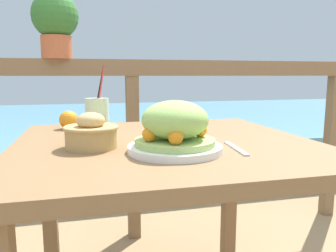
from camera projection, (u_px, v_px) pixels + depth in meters
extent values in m
cube|color=olive|center=(165.00, 146.00, 1.11)|extent=(0.98, 0.94, 0.04)
cube|color=olive|center=(50.00, 215.00, 1.46)|extent=(0.06, 0.06, 0.72)
cube|color=olive|center=(229.00, 198.00, 1.66)|extent=(0.06, 0.06, 0.72)
cube|color=brown|center=(132.00, 68.00, 1.85)|extent=(2.80, 0.08, 0.09)
cube|color=brown|center=(133.00, 159.00, 1.93)|extent=(0.07, 0.07, 0.97)
cube|color=brown|center=(330.00, 147.00, 2.25)|extent=(0.07, 0.07, 0.97)
cube|color=#568EA8|center=(108.00, 132.00, 4.37)|extent=(12.00, 4.00, 0.44)
cylinder|color=white|center=(175.00, 148.00, 0.94)|extent=(0.27, 0.27, 0.02)
cylinder|color=#A8C66B|center=(175.00, 142.00, 0.93)|extent=(0.23, 0.23, 0.02)
ellipsoid|color=#9EC660|center=(175.00, 120.00, 0.93)|extent=(0.19, 0.19, 0.11)
sphere|color=orange|center=(200.00, 130.00, 0.96)|extent=(0.04, 0.04, 0.04)
sphere|color=orange|center=(162.00, 128.00, 1.00)|extent=(0.04, 0.04, 0.04)
sphere|color=orange|center=(149.00, 134.00, 0.89)|extent=(0.04, 0.04, 0.04)
sphere|color=orange|center=(176.00, 137.00, 0.85)|extent=(0.04, 0.04, 0.04)
cylinder|color=beige|center=(97.00, 119.00, 1.13)|extent=(0.08, 0.08, 0.14)
cylinder|color=black|center=(98.00, 97.00, 1.13)|extent=(0.05, 0.03, 0.22)
cylinder|color=red|center=(100.00, 98.00, 1.12)|extent=(0.04, 0.06, 0.21)
cylinder|color=tan|center=(91.00, 137.00, 0.98)|extent=(0.15, 0.15, 0.07)
torus|color=tan|center=(91.00, 128.00, 0.98)|extent=(0.17, 0.17, 0.01)
ellipsoid|color=tan|center=(91.00, 121.00, 0.98)|extent=(0.08, 0.08, 0.05)
cylinder|color=#B75B38|center=(57.00, 47.00, 1.74)|extent=(0.16, 0.16, 0.12)
sphere|color=#336B2D|center=(55.00, 16.00, 1.71)|extent=(0.24, 0.24, 0.24)
cube|color=silver|center=(236.00, 148.00, 0.98)|extent=(0.03, 0.18, 0.00)
sphere|color=orange|center=(69.00, 120.00, 1.34)|extent=(0.08, 0.08, 0.08)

